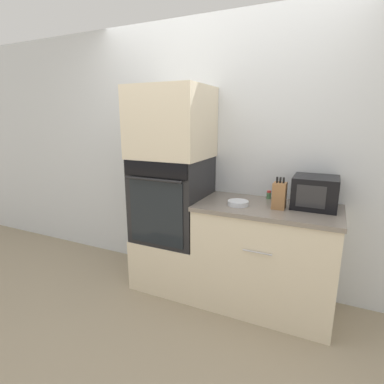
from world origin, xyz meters
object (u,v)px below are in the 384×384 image
Objects in this scene: condiment_jar_near at (274,196)px; condiment_jar_mid at (269,195)px; knife_block at (279,195)px; bowl at (238,203)px; microwave at (315,192)px; wall_oven at (172,198)px.

condiment_jar_mid is at bearing 132.97° from condiment_jar_near.
bowl is (-0.32, -0.05, -0.09)m from knife_block.
bowl is at bearing -160.75° from microwave.
condiment_jar_mid is at bearing 116.11° from knife_block.
wall_oven is 10.61× the size of condiment_jar_mid.
condiment_jar_mid is (0.85, 0.23, 0.07)m from wall_oven.
condiment_jar_near is at bearing 10.97° from wall_oven.
knife_block is (0.98, -0.03, 0.14)m from wall_oven.
wall_oven reaches higher than microwave.
microwave is 1.33× the size of knife_block.
microwave reaches higher than condiment_jar_near.
wall_oven is 0.99m from knife_block.
microwave is at bearing 30.44° from knife_block.
microwave is 0.34m from condiment_jar_near.
wall_oven is 3.06× the size of knife_block.
wall_oven reaches higher than bowl.
microwave is 1.96× the size of bowl.
wall_oven is at bearing -169.03° from condiment_jar_near.
microwave is 0.41m from condiment_jar_mid.
microwave is at bearing -10.12° from condiment_jar_near.
wall_oven reaches higher than condiment_jar_mid.
bowl is at bearing -120.74° from condiment_jar_mid.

